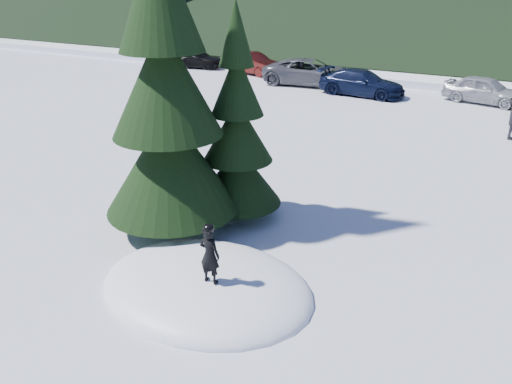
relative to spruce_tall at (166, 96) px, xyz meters
The scene contains 10 objects.
ground 4.37m from the spruce_tall, 39.29° to the right, with size 200.00×200.00×0.00m, color white.
snow_mound 4.37m from the spruce_tall, 39.29° to the right, with size 4.48×3.52×0.96m, color white.
spruce_tall is the anchor object (origin of this frame).
spruce_short 2.11m from the spruce_tall, 54.46° to the left, with size 2.20×2.20×5.37m.
child_skier 4.03m from the spruce_tall, 39.79° to the right, with size 0.41×0.27×1.14m, color black.
car_0 24.53m from the spruce_tall, 124.87° to the left, with size 1.60×3.98×1.35m, color black.
car_1 22.11m from the spruce_tall, 115.13° to the left, with size 1.44×4.13×1.36m, color #3F0E0B.
car_2 19.07m from the spruce_tall, 103.97° to the left, with size 2.48×5.38×1.50m, color #4C4E54.
car_3 17.39m from the spruce_tall, 93.45° to the left, with size 1.87×4.59×1.33m, color black.
car_4 19.20m from the spruce_tall, 75.21° to the left, with size 1.58×3.93×1.34m, color #9999A1.
Camera 1 is at (5.06, -6.83, 5.74)m, focal length 35.00 mm.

